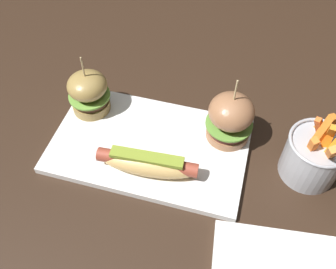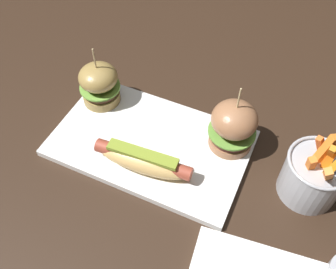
% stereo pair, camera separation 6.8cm
% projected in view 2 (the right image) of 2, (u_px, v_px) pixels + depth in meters
% --- Properties ---
extents(ground_plane, '(3.00, 3.00, 0.00)m').
position_uv_depth(ground_plane, '(151.00, 145.00, 0.74)').
color(ground_plane, black).
extents(platter_main, '(0.37, 0.23, 0.01)m').
position_uv_depth(platter_main, '(151.00, 143.00, 0.73)').
color(platter_main, white).
rests_on(platter_main, ground).
extents(hot_dog, '(0.18, 0.06, 0.05)m').
position_uv_depth(hot_dog, '(143.00, 160.00, 0.67)').
color(hot_dog, tan).
rests_on(hot_dog, platter_main).
extents(slider_left, '(0.08, 0.08, 0.13)m').
position_uv_depth(slider_left, '(99.00, 84.00, 0.76)').
color(slider_left, olive).
rests_on(slider_left, platter_main).
extents(slider_right, '(0.09, 0.09, 0.15)m').
position_uv_depth(slider_right, '(233.00, 126.00, 0.68)').
color(slider_right, '#996745').
rests_on(slider_right, platter_main).
extents(fries_bucket, '(0.11, 0.11, 0.15)m').
position_uv_depth(fries_bucket, '(313.00, 175.00, 0.63)').
color(fries_bucket, '#A8AAB2').
rests_on(fries_bucket, ground).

